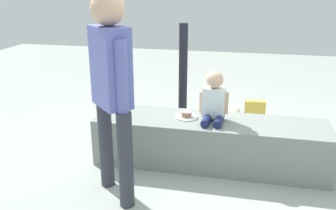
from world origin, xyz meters
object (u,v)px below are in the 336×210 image
object	(u,v)px
cake_box_white	(226,113)
handbag_black_leather	(154,127)
adult_standing	(111,80)
cake_plate	(186,116)
water_bottle_near_gift	(129,130)
child_seated	(214,99)
party_cup_red	(148,121)
water_bottle_far_side	(269,141)
gift_bag	(255,113)

from	to	relation	value
cake_box_white	handbag_black_leather	size ratio (longest dim) A/B	0.93
adult_standing	cake_box_white	size ratio (longest dim) A/B	5.52
cake_plate	water_bottle_near_gift	xyz separation A→B (m)	(-0.75, 0.42, -0.39)
adult_standing	child_seated	bearing A→B (deg)	44.76
cake_plate	water_bottle_near_gift	size ratio (longest dim) A/B	1.08
party_cup_red	handbag_black_leather	bearing A→B (deg)	-63.56
child_seated	cake_box_white	distance (m)	1.46
child_seated	party_cup_red	size ratio (longest dim) A/B	5.01
adult_standing	water_bottle_near_gift	xyz separation A→B (m)	(-0.28, 1.17, -0.92)
water_bottle_far_side	handbag_black_leather	distance (m)	1.31
adult_standing	handbag_black_leather	world-z (taller)	adult_standing
adult_standing	party_cup_red	bearing A→B (deg)	95.71
gift_bag	water_bottle_far_side	xyz separation A→B (m)	(0.16, -0.64, -0.08)
cake_plate	handbag_black_leather	bearing A→B (deg)	132.02
child_seated	gift_bag	distance (m)	1.30
adult_standing	cake_box_white	distance (m)	2.40
party_cup_red	water_bottle_near_gift	bearing A→B (deg)	-105.98
gift_bag	cake_box_white	world-z (taller)	gift_bag
cake_plate	gift_bag	bearing A→B (deg)	58.31
gift_bag	child_seated	bearing A→B (deg)	-110.43
water_bottle_near_gift	adult_standing	bearing A→B (deg)	-76.64
cake_box_white	child_seated	bearing A→B (deg)	-92.30
cake_plate	water_bottle_far_side	xyz separation A→B (m)	(0.84, 0.46, -0.40)
gift_bag	adult_standing	bearing A→B (deg)	-121.91
water_bottle_far_side	cake_plate	bearing A→B (deg)	-151.05
gift_bag	water_bottle_far_side	bearing A→B (deg)	-76.27
water_bottle_far_side	cake_box_white	size ratio (longest dim) A/B	0.65
child_seated	adult_standing	xyz separation A→B (m)	(-0.73, -0.73, 0.34)
adult_standing	water_bottle_far_side	world-z (taller)	adult_standing
child_seated	water_bottle_far_side	xyz separation A→B (m)	(0.57, 0.48, -0.59)
gift_bag	water_bottle_near_gift	bearing A→B (deg)	-154.54
adult_standing	gift_bag	size ratio (longest dim) A/B	4.49
child_seated	water_bottle_far_side	distance (m)	0.95
water_bottle_near_gift	party_cup_red	size ratio (longest dim) A/B	2.15
gift_bag	water_bottle_near_gift	distance (m)	1.59
adult_standing	cake_box_white	world-z (taller)	adult_standing
water_bottle_far_side	handbag_black_leather	world-z (taller)	handbag_black_leather
adult_standing	cake_plate	size ratio (longest dim) A/B	7.52
water_bottle_near_gift	cake_box_white	distance (m)	1.39
child_seated	cake_plate	size ratio (longest dim) A/B	2.16
child_seated	party_cup_red	world-z (taller)	child_seated
child_seated	gift_bag	xyz separation A→B (m)	(0.42, 1.12, -0.51)
gift_bag	handbag_black_leather	world-z (taller)	gift_bag
cake_plate	water_bottle_far_side	world-z (taller)	cake_plate
adult_standing	cake_box_white	xyz separation A→B (m)	(0.79, 2.06, -0.95)
child_seated	cake_box_white	bearing A→B (deg)	87.70
water_bottle_near_gift	water_bottle_far_side	size ratio (longest dim) A/B	1.04
adult_standing	cake_box_white	bearing A→B (deg)	69.05
handbag_black_leather	cake_box_white	bearing A→B (deg)	44.87
party_cup_red	child_seated	bearing A→B (deg)	-43.85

